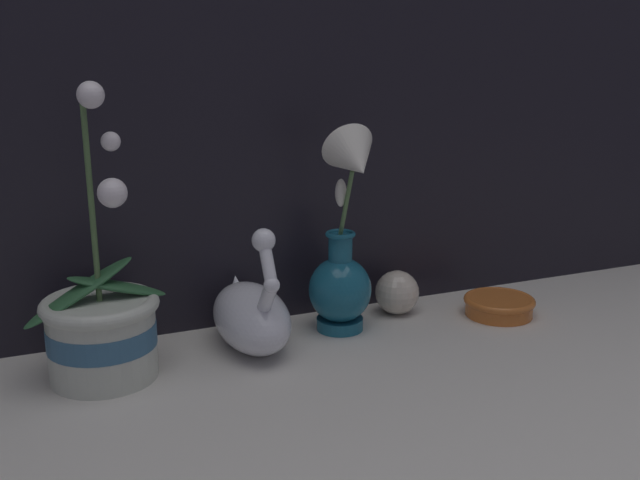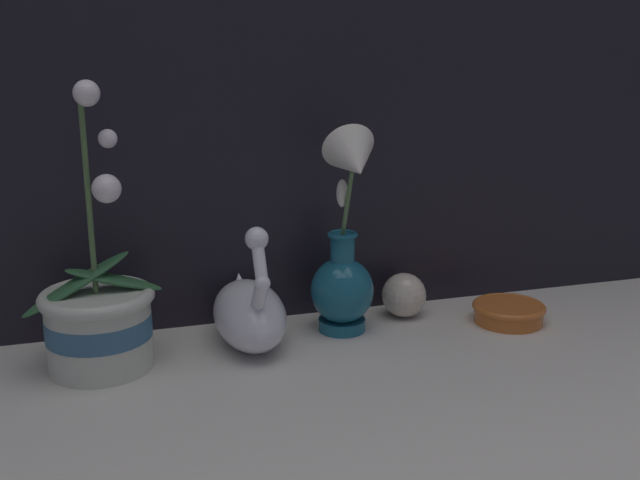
# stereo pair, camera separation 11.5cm
# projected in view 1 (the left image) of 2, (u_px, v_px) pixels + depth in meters

# --- Properties ---
(ground_plane) EXTENTS (2.80, 2.80, 0.00)m
(ground_plane) POSITION_uv_depth(u_px,v_px,m) (342.00, 364.00, 1.10)
(ground_plane) COLOR beige
(orchid_potted_plant) EXTENTS (0.20, 0.16, 0.41)m
(orchid_potted_plant) POSITION_uv_depth(u_px,v_px,m) (102.00, 326.00, 1.04)
(orchid_potted_plant) COLOR beige
(orchid_potted_plant) RESTS_ON ground_plane
(swan_figurine) EXTENTS (0.11, 0.22, 0.21)m
(swan_figurine) POSITION_uv_depth(u_px,v_px,m) (251.00, 314.00, 1.14)
(swan_figurine) COLOR white
(swan_figurine) RESTS_ON ground_plane
(blue_vase) EXTENTS (0.10, 0.15, 0.34)m
(blue_vase) POSITION_uv_depth(u_px,v_px,m) (344.00, 258.00, 1.19)
(blue_vase) COLOR #195B75
(blue_vase) RESTS_ON ground_plane
(glass_sphere) EXTENTS (0.08, 0.08, 0.08)m
(glass_sphere) POSITION_uv_depth(u_px,v_px,m) (397.00, 292.00, 1.29)
(glass_sphere) COLOR beige
(glass_sphere) RESTS_ON ground_plane
(amber_dish) EXTENTS (0.12, 0.12, 0.03)m
(amber_dish) POSITION_uv_depth(u_px,v_px,m) (499.00, 305.00, 1.29)
(amber_dish) COLOR #C66628
(amber_dish) RESTS_ON ground_plane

